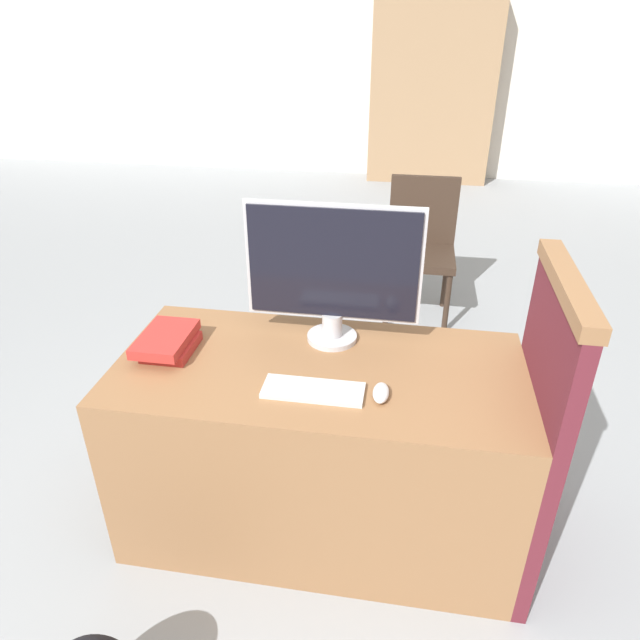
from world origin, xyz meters
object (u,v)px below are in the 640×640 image
(keyboard, at_px, (313,390))
(monitor, at_px, (333,271))
(mouse, at_px, (381,393))
(book_stack, at_px, (168,342))
(far_chair, at_px, (421,242))

(keyboard, bearing_deg, monitor, 88.11)
(monitor, height_order, keyboard, monitor)
(mouse, xyz_separation_m, book_stack, (-0.79, 0.16, 0.02))
(monitor, relative_size, keyboard, 1.90)
(monitor, bearing_deg, mouse, -58.39)
(mouse, relative_size, book_stack, 0.41)
(mouse, distance_m, far_chair, 2.07)
(monitor, distance_m, far_chair, 1.82)
(mouse, distance_m, book_stack, 0.80)
(book_stack, bearing_deg, far_chair, 64.11)
(mouse, relative_size, far_chair, 0.12)
(book_stack, bearing_deg, monitor, 17.63)
(keyboard, xyz_separation_m, mouse, (0.22, 0.01, 0.01))
(keyboard, xyz_separation_m, far_chair, (0.35, 2.06, -0.24))
(keyboard, xyz_separation_m, book_stack, (-0.57, 0.17, 0.03))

